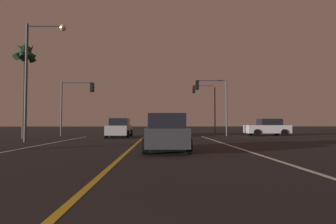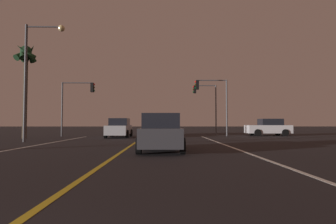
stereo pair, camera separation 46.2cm
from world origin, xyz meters
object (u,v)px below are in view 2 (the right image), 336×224
(car_ahead_far, at_px, (164,127))
(car_oncoming, at_px, (119,128))
(traffic_light_near_right, at_px, (211,94))
(car_crossing_side, at_px, (269,128))
(palm_tree_left_mid, at_px, (26,62))
(street_lamp_left_mid, at_px, (35,66))
(traffic_light_far_right, at_px, (205,98))
(traffic_light_near_left, at_px, (78,96))
(car_lead_same_lane, at_px, (161,133))

(car_ahead_far, bearing_deg, car_oncoming, 137.27)
(car_ahead_far, relative_size, traffic_light_near_right, 0.78)
(car_crossing_side, distance_m, palm_tree_left_mid, 23.24)
(street_lamp_left_mid, bearing_deg, car_oncoming, 50.07)
(car_oncoming, distance_m, traffic_light_near_right, 9.40)
(traffic_light_far_right, height_order, palm_tree_left_mid, palm_tree_left_mid)
(traffic_light_far_right, bearing_deg, traffic_light_near_left, 22.74)
(car_oncoming, bearing_deg, car_lead_same_lane, 18.14)
(car_lead_same_lane, distance_m, street_lamp_left_mid, 11.46)
(traffic_light_near_right, xyz_separation_m, traffic_light_near_left, (-12.90, -0.00, -0.19))
(car_crossing_side, bearing_deg, car_lead_same_lane, 54.12)
(car_ahead_far, height_order, traffic_light_near_right, traffic_light_near_right)
(car_oncoming, relative_size, palm_tree_left_mid, 0.54)
(traffic_light_near_left, bearing_deg, car_lead_same_lane, -59.26)
(car_crossing_side, height_order, street_lamp_left_mid, street_lamp_left_mid)
(car_ahead_far, xyz_separation_m, street_lamp_left_mid, (-8.89, -10.16, 4.33))
(car_lead_same_lane, relative_size, traffic_light_far_right, 0.75)
(car_oncoming, distance_m, traffic_light_near_left, 5.61)
(traffic_light_far_right, height_order, street_lamp_left_mid, street_lamp_left_mid)
(car_crossing_side, distance_m, car_ahead_far, 10.58)
(car_crossing_side, bearing_deg, traffic_light_near_left, 2.99)
(traffic_light_far_right, distance_m, palm_tree_left_mid, 18.87)
(car_crossing_side, relative_size, traffic_light_far_right, 0.75)
(car_oncoming, height_order, traffic_light_far_right, traffic_light_far_right)
(car_crossing_side, xyz_separation_m, traffic_light_far_right, (-5.70, 4.52, 3.40))
(car_crossing_side, distance_m, traffic_light_near_right, 6.82)
(traffic_light_near_right, bearing_deg, car_lead_same_lane, 70.99)
(traffic_light_near_right, bearing_deg, car_oncoming, 12.44)
(car_oncoming, distance_m, street_lamp_left_mid, 8.69)
(car_ahead_far, distance_m, traffic_light_far_right, 6.59)
(car_lead_same_lane, distance_m, traffic_light_near_right, 14.89)
(palm_tree_left_mid, bearing_deg, car_ahead_far, 27.48)
(traffic_light_near_right, relative_size, street_lamp_left_mid, 0.68)
(car_ahead_far, bearing_deg, car_lead_same_lane, 179.39)
(traffic_light_near_right, distance_m, palm_tree_left_mid, 16.73)
(car_lead_same_lane, height_order, palm_tree_left_mid, palm_tree_left_mid)
(traffic_light_far_right, relative_size, palm_tree_left_mid, 0.72)
(traffic_light_near_right, xyz_separation_m, traffic_light_far_right, (0.22, 5.50, 0.14))
(traffic_light_near_right, relative_size, traffic_light_near_left, 1.05)
(car_oncoming, relative_size, traffic_light_near_right, 0.78)
(car_oncoming, relative_size, traffic_light_near_left, 0.83)
(car_crossing_side, bearing_deg, car_ahead_far, -8.15)
(car_lead_same_lane, bearing_deg, traffic_light_near_right, -19.01)
(street_lamp_left_mid, relative_size, palm_tree_left_mid, 1.01)
(traffic_light_near_left, height_order, traffic_light_far_right, traffic_light_far_right)
(car_oncoming, xyz_separation_m, car_lead_same_lane, (3.88, -11.84, 0.00))
(car_oncoming, bearing_deg, car_ahead_far, 137.27)
(street_lamp_left_mid, bearing_deg, traffic_light_far_right, 43.95)
(palm_tree_left_mid, bearing_deg, car_oncoming, 12.37)
(street_lamp_left_mid, bearing_deg, car_lead_same_lane, -34.83)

